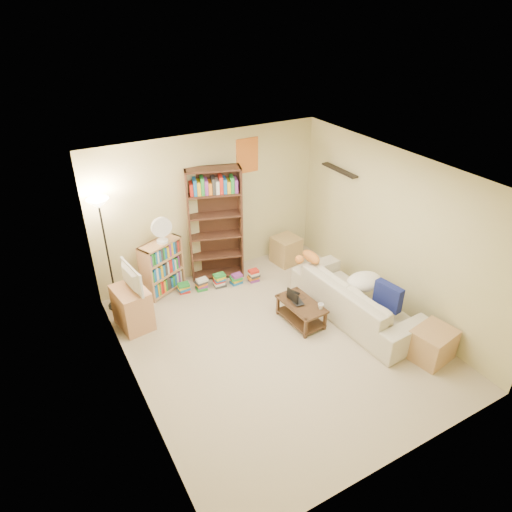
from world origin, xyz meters
name	(u,v)px	position (x,y,z in m)	size (l,w,h in m)	color
room	(281,242)	(0.00, 0.01, 1.62)	(4.50, 4.54, 2.52)	#C0AF90
sofa	(357,299)	(1.36, -0.06, 0.32)	(0.99, 2.25, 0.64)	beige
navy_pillow	(388,296)	(1.49, -0.53, 0.62)	(0.42, 0.13, 0.38)	navy
cream_blanket	(364,282)	(1.51, 0.00, 0.55)	(0.59, 0.42, 0.25)	white
tabby_cat	(309,257)	(1.02, 0.76, 0.73)	(0.51, 0.20, 0.17)	orange
coffee_table	(301,310)	(0.54, 0.23, 0.21)	(0.48, 0.80, 0.35)	#442C1A
laptop	(298,299)	(0.55, 0.33, 0.36)	(0.28, 0.39, 0.03)	black
laptop_screen	(293,296)	(0.44, 0.33, 0.45)	(0.01, 0.26, 0.17)	white
mug	(321,306)	(0.71, -0.02, 0.39)	(0.09, 0.09, 0.08)	silver
tv_remote	(296,292)	(0.61, 0.50, 0.35)	(0.04, 0.14, 0.02)	black
tv_stand	(132,308)	(-1.69, 1.39, 0.32)	(0.43, 0.60, 0.64)	tan
television	(128,279)	(-1.69, 1.39, 0.83)	(0.18, 0.67, 0.38)	black
tall_bookshelf	(215,222)	(0.00, 2.05, 1.05)	(0.94, 0.55, 1.98)	#492B1C
short_bookshelf	(162,267)	(-0.99, 2.05, 0.46)	(0.77, 0.56, 0.92)	tan
desk_fan	(162,230)	(-0.94, 2.01, 1.16)	(0.33, 0.18, 0.44)	white
floor_lamp	(102,223)	(-1.80, 2.00, 1.48)	(0.31, 0.31, 1.85)	black
side_table	(286,250)	(1.30, 1.85, 0.25)	(0.44, 0.44, 0.50)	tan
end_cabinet	(432,344)	(1.65, -1.29, 0.23)	(0.55, 0.46, 0.46)	tan
book_stacks	(221,281)	(-0.10, 1.71, 0.10)	(1.39, 0.43, 0.24)	red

